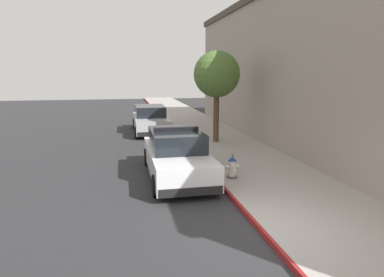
{
  "coord_description": "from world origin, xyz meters",
  "views": [
    {
      "loc": [
        -2.89,
        -6.36,
        3.45
      ],
      "look_at": [
        -0.36,
        5.94,
        1.0
      ],
      "focal_mm": 31.54,
      "sensor_mm": 36.0,
      "label": 1
    }
  ],
  "objects_px": {
    "parked_car_silver_ahead": "(150,120)",
    "street_tree": "(217,75)",
    "fire_hydrant": "(232,167)",
    "police_cruiser": "(177,155)"
  },
  "relations": [
    {
      "from": "fire_hydrant",
      "to": "street_tree",
      "type": "bearing_deg",
      "value": 79.46
    },
    {
      "from": "parked_car_silver_ahead",
      "to": "street_tree",
      "type": "height_order",
      "value": "street_tree"
    },
    {
      "from": "parked_car_silver_ahead",
      "to": "fire_hydrant",
      "type": "height_order",
      "value": "parked_car_silver_ahead"
    },
    {
      "from": "police_cruiser",
      "to": "parked_car_silver_ahead",
      "type": "relative_size",
      "value": 1.0
    },
    {
      "from": "police_cruiser",
      "to": "parked_car_silver_ahead",
      "type": "bearing_deg",
      "value": 90.96
    },
    {
      "from": "police_cruiser",
      "to": "fire_hydrant",
      "type": "relative_size",
      "value": 6.37
    },
    {
      "from": "police_cruiser",
      "to": "fire_hydrant",
      "type": "height_order",
      "value": "police_cruiser"
    },
    {
      "from": "parked_car_silver_ahead",
      "to": "fire_hydrant",
      "type": "xyz_separation_m",
      "value": [
        1.8,
        -9.81,
        -0.25
      ]
    },
    {
      "from": "fire_hydrant",
      "to": "parked_car_silver_ahead",
      "type": "bearing_deg",
      "value": 100.41
    },
    {
      "from": "police_cruiser",
      "to": "fire_hydrant",
      "type": "xyz_separation_m",
      "value": [
        1.65,
        -0.92,
        -0.26
      ]
    }
  ]
}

